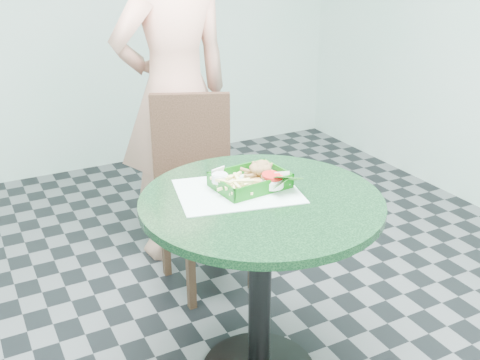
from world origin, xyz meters
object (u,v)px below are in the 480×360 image
dining_chair (200,179)px  crab_sandwich (262,176)px  food_basket (250,188)px  sauce_ramekin (219,182)px  cafe_table (261,246)px  diner_person (174,65)px

dining_chair → crab_sandwich: size_ratio=7.36×
food_basket → crab_sandwich: bearing=5.2°
food_basket → sauce_ramekin: size_ratio=4.41×
food_basket → crab_sandwich: 0.06m
food_basket → sauce_ramekin: bearing=163.0°
cafe_table → crab_sandwich: size_ratio=6.69×
dining_chair → crab_sandwich: 0.72m
diner_person → food_basket: 1.01m
dining_chair → diner_person: diner_person is taller
cafe_table → crab_sandwich: (0.06, 0.10, 0.22)m
dining_chair → crab_sandwich: (-0.04, -0.66, 0.27)m
crab_sandwich → sauce_ramekin: (-0.16, 0.03, -0.00)m
diner_person → dining_chair: bearing=83.7°
dining_chair → sauce_ramekin: dining_chair is taller
diner_person → crab_sandwich: 0.99m
food_basket → crab_sandwich: size_ratio=1.99×
diner_person → crab_sandwich: bearing=82.4°
diner_person → crab_sandwich: (-0.05, -0.96, -0.22)m
cafe_table → food_basket: food_basket is taller
diner_person → sauce_ramekin: diner_person is taller
crab_sandwich → sauce_ramekin: size_ratio=2.21×
cafe_table → dining_chair: 0.77m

